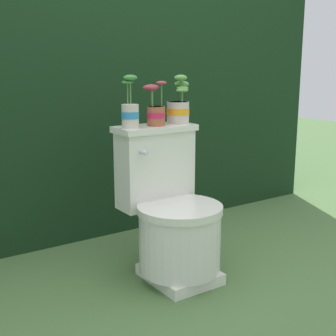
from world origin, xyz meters
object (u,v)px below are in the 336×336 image
at_px(toilet, 173,217).
at_px(potted_plant_left, 130,111).
at_px(potted_plant_middle, 179,107).
at_px(potted_plant_midleft, 156,109).

height_order(toilet, potted_plant_left, potted_plant_left).
bearing_deg(potted_plant_middle, potted_plant_left, -176.03).
bearing_deg(potted_plant_midleft, toilet, -89.09).
relative_size(toilet, potted_plant_middle, 3.01).
height_order(toilet, potted_plant_midleft, potted_plant_midleft).
height_order(potted_plant_left, potted_plant_midleft, potted_plant_left).
xyz_separation_m(potted_plant_midleft, potted_plant_middle, (0.15, 0.02, 0.00)).
xyz_separation_m(potted_plant_left, potted_plant_midleft, (0.15, 0.00, -0.00)).
distance_m(toilet, potted_plant_midleft, 0.54).
relative_size(potted_plant_left, potted_plant_midleft, 1.14).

